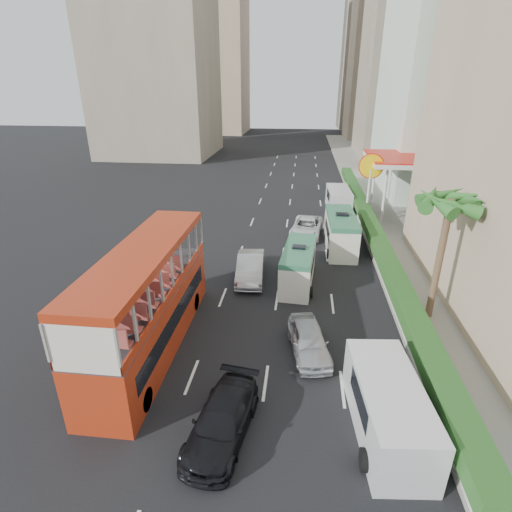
# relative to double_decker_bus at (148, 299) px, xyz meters

# --- Properties ---
(ground_plane) EXTENTS (200.00, 200.00, 0.00)m
(ground_plane) POSITION_rel_double_decker_bus_xyz_m (6.00, 0.00, -2.53)
(ground_plane) COLOR black
(ground_plane) RESTS_ON ground
(double_decker_bus) EXTENTS (2.50, 11.00, 5.06)m
(double_decker_bus) POSITION_rel_double_decker_bus_xyz_m (0.00, 0.00, 0.00)
(double_decker_bus) COLOR #AC2D12
(double_decker_bus) RESTS_ON ground
(car_silver_lane_a) EXTENTS (2.00, 4.84, 1.56)m
(car_silver_lane_a) POSITION_rel_double_decker_bus_xyz_m (3.71, 7.66, -2.53)
(car_silver_lane_a) COLOR silver
(car_silver_lane_a) RESTS_ON ground
(car_silver_lane_b) EXTENTS (2.35, 4.28, 1.38)m
(car_silver_lane_b) POSITION_rel_double_decker_bus_xyz_m (7.40, 0.28, -2.53)
(car_silver_lane_b) COLOR silver
(car_silver_lane_b) RESTS_ON ground
(car_black) EXTENTS (2.51, 4.78, 1.32)m
(car_black) POSITION_rel_double_decker_bus_xyz_m (4.32, -4.88, -2.53)
(car_black) COLOR black
(car_black) RESTS_ON ground
(van_asset) EXTENTS (2.99, 5.35, 1.41)m
(van_asset) POSITION_rel_double_decker_bus_xyz_m (7.30, 16.10, -2.53)
(van_asset) COLOR silver
(van_asset) RESTS_ON ground
(minibus_near) EXTENTS (2.23, 5.49, 2.38)m
(minibus_near) POSITION_rel_double_decker_bus_xyz_m (6.76, 7.40, -1.34)
(minibus_near) COLOR silver
(minibus_near) RESTS_ON ground
(minibus_far) EXTENTS (2.13, 6.04, 2.66)m
(minibus_far) POSITION_rel_double_decker_bus_xyz_m (9.81, 13.46, -1.20)
(minibus_far) COLOR silver
(minibus_far) RESTS_ON ground
(panel_van_near) EXTENTS (2.59, 5.45, 2.11)m
(panel_van_near) POSITION_rel_double_decker_bus_xyz_m (10.12, -4.01, -1.47)
(panel_van_near) COLOR silver
(panel_van_near) RESTS_ON ground
(panel_van_far) EXTENTS (2.30, 5.29, 2.08)m
(panel_van_far) POSITION_rel_double_decker_bus_xyz_m (10.44, 23.84, -1.49)
(panel_van_far) COLOR silver
(panel_van_far) RESTS_ON ground
(sidewalk) EXTENTS (6.00, 120.00, 0.18)m
(sidewalk) POSITION_rel_double_decker_bus_xyz_m (15.00, 25.00, -2.44)
(sidewalk) COLOR #99968C
(sidewalk) RESTS_ON ground
(kerb_wall) EXTENTS (0.30, 44.00, 1.00)m
(kerb_wall) POSITION_rel_double_decker_bus_xyz_m (12.20, 14.00, -1.85)
(kerb_wall) COLOR silver
(kerb_wall) RESTS_ON sidewalk
(hedge) EXTENTS (1.10, 44.00, 0.70)m
(hedge) POSITION_rel_double_decker_bus_xyz_m (12.20, 14.00, -1.00)
(hedge) COLOR #2D6626
(hedge) RESTS_ON kerb_wall
(palm_tree) EXTENTS (0.36, 0.36, 6.40)m
(palm_tree) POSITION_rel_double_decker_bus_xyz_m (13.80, 4.00, 0.85)
(palm_tree) COLOR brown
(palm_tree) RESTS_ON sidewalk
(shell_station) EXTENTS (6.50, 8.00, 5.50)m
(shell_station) POSITION_rel_double_decker_bus_xyz_m (16.00, 23.00, 0.22)
(shell_station) COLOR silver
(shell_station) RESTS_ON ground
(tower_far_a) EXTENTS (14.00, 14.00, 44.00)m
(tower_far_a) POSITION_rel_double_decker_bus_xyz_m (23.00, 82.00, 19.47)
(tower_far_a) COLOR tan
(tower_far_a) RESTS_ON ground
(tower_far_b) EXTENTS (14.00, 14.00, 40.00)m
(tower_far_b) POSITION_rel_double_decker_bus_xyz_m (23.00, 104.00, 17.47)
(tower_far_b) COLOR gray
(tower_far_b) RESTS_ON ground
(tower_left_b) EXTENTS (16.00, 16.00, 46.00)m
(tower_left_b) POSITION_rel_double_decker_bus_xyz_m (-16.00, 90.00, 20.47)
(tower_left_b) COLOR tan
(tower_left_b) RESTS_ON ground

